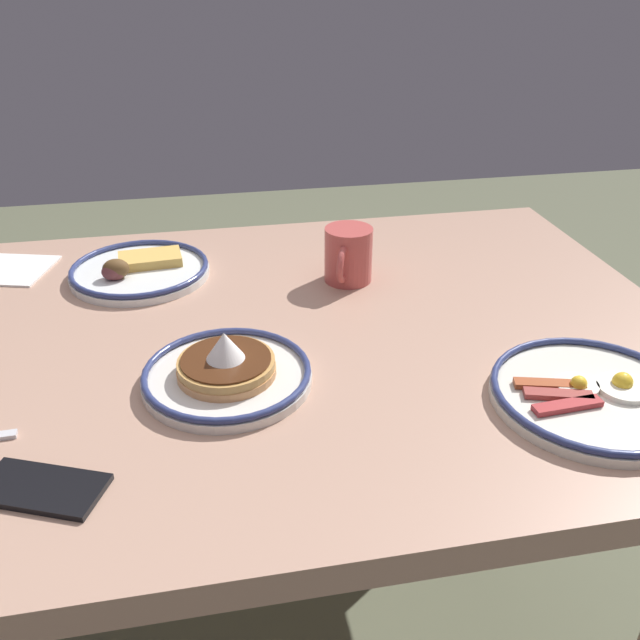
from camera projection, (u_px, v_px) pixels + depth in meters
ground_plane at (287, 629)px, 1.46m from camera, size 6.00×6.00×0.00m
dining_table at (278, 384)px, 1.15m from camera, size 1.36×0.97×0.75m
plate_near_main at (139, 270)px, 1.28m from camera, size 0.26×0.26×0.05m
plate_center_pancakes at (593, 394)px, 0.93m from camera, size 0.28×0.28×0.04m
plate_far_companion at (227, 371)px, 0.96m from camera, size 0.24×0.24×0.08m
coffee_mug at (348, 255)px, 1.25m from camera, size 0.09×0.12×0.10m
cell_phone at (42, 488)px, 0.78m from camera, size 0.16×0.12×0.01m
paper_napkin at (9, 270)px, 1.31m from camera, size 0.18×0.18×0.00m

